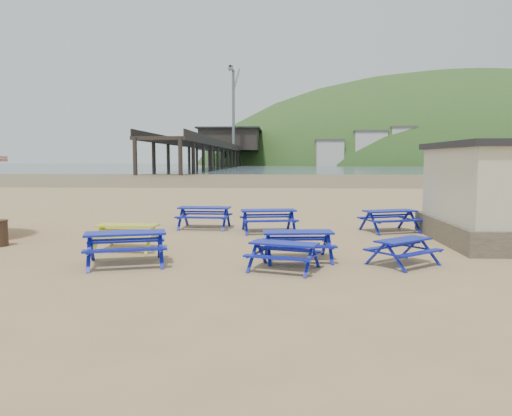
{
  "coord_description": "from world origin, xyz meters",
  "views": [
    {
      "loc": [
        1.81,
        -14.9,
        2.62
      ],
      "look_at": [
        1.01,
        1.5,
        1.0
      ],
      "focal_mm": 35.0,
      "sensor_mm": 36.0,
      "label": 1
    }
  ],
  "objects": [
    {
      "name": "ground",
      "position": [
        0.0,
        0.0,
        0.0
      ],
      "size": [
        400.0,
        400.0,
        0.0
      ],
      "primitive_type": "plane",
      "color": "tan",
      "rests_on": "ground"
    },
    {
      "name": "picnic_table_blue_b",
      "position": [
        -1.06,
        3.73,
        0.41
      ],
      "size": [
        2.01,
        1.66,
        0.81
      ],
      "rotation": [
        0.0,
        0.0,
        -0.05
      ],
      "color": "#010D9D",
      "rests_on": "ground"
    },
    {
      "name": "wet_sand",
      "position": [
        0.0,
        55.0,
        0.0
      ],
      "size": [
        400.0,
        400.0,
        0.0
      ],
      "primitive_type": "plane",
      "color": "brown",
      "rests_on": "ground"
    },
    {
      "name": "picnic_table_blue_d",
      "position": [
        -2.01,
        -2.88,
        0.41
      ],
      "size": [
        2.31,
        2.05,
        0.82
      ],
      "rotation": [
        0.0,
        0.0,
        0.29
      ],
      "color": "#010D9D",
      "rests_on": "ground"
    },
    {
      "name": "picnic_table_blue_g",
      "position": [
        2.27,
        -2.08,
        0.38
      ],
      "size": [
        1.93,
        1.62,
        0.75
      ],
      "rotation": [
        0.0,
        0.0,
        0.1
      ],
      "color": "#010D9D",
      "rests_on": "ground"
    },
    {
      "name": "picnic_table_blue_a",
      "position": [
        1.38,
        2.82,
        0.41
      ],
      "size": [
        2.16,
        1.85,
        0.81
      ],
      "rotation": [
        0.0,
        0.0,
        0.16
      ],
      "color": "#010D9D",
      "rests_on": "ground"
    },
    {
      "name": "picnic_table_yellow",
      "position": [
        -2.6,
        -0.85,
        0.37
      ],
      "size": [
        1.83,
        1.52,
        0.73
      ],
      "rotation": [
        0.0,
        0.0,
        -0.06
      ],
      "color": "gold",
      "rests_on": "ground"
    },
    {
      "name": "pier",
      "position": [
        -17.99,
        178.23,
        5.46
      ],
      "size": [
        24.0,
        220.0,
        39.29
      ],
      "color": "black",
      "rests_on": "ground"
    },
    {
      "name": "headland_town",
      "position": [
        90.0,
        229.68,
        -9.91
      ],
      "size": [
        264.0,
        144.0,
        108.0
      ],
      "color": "#2D4C1E",
      "rests_on": "ground"
    },
    {
      "name": "picnic_table_blue_e",
      "position": [
        1.9,
        -3.31,
        0.33
      ],
      "size": [
        1.9,
        1.71,
        0.66
      ],
      "rotation": [
        0.0,
        0.0,
        -0.32
      ],
      "color": "#010D9D",
      "rests_on": "ground"
    },
    {
      "name": "picnic_table_blue_c",
      "position": [
        5.76,
        3.16,
        0.39
      ],
      "size": [
        2.23,
        2.01,
        0.78
      ],
      "rotation": [
        0.0,
        0.0,
        0.32
      ],
      "color": "#010D9D",
      "rests_on": "ground"
    },
    {
      "name": "sea",
      "position": [
        0.0,
        170.0,
        0.01
      ],
      "size": [
        400.0,
        400.0,
        0.0
      ],
      "primitive_type": "plane",
      "color": "#435460",
      "rests_on": "ground"
    },
    {
      "name": "picnic_table_blue_f",
      "position": [
        4.85,
        -2.59,
        0.32
      ],
      "size": [
        1.98,
        1.94,
        0.65
      ],
      "rotation": [
        0.0,
        0.0,
        0.69
      ],
      "color": "#010D9D",
      "rests_on": "ground"
    }
  ]
}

